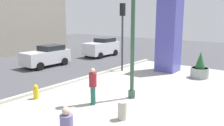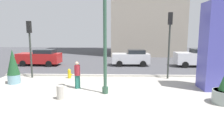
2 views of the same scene
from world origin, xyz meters
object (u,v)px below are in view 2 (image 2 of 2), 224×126
object	(u,v)px
pedestrian_by_curb	(77,74)
car_curb_west	(40,57)
concrete_bollard	(60,92)
art_pillar_blue	(215,47)
traffic_light_corner	(170,35)
car_far_lane	(195,58)
traffic_light_far_side	(30,40)
potted_plant_near_right	(13,67)
car_passing_lane	(131,58)
fire_hydrant	(69,74)
lamp_post	(105,31)

from	to	relation	value
pedestrian_by_curb	car_curb_west	bearing A→B (deg)	124.26
concrete_bollard	pedestrian_by_curb	distance (m)	2.20
art_pillar_blue	traffic_light_corner	world-z (taller)	art_pillar_blue
car_far_lane	traffic_light_far_side	bearing A→B (deg)	-159.27
traffic_light_far_side	pedestrian_by_curb	distance (m)	5.53
potted_plant_near_right	car_curb_west	size ratio (longest dim) A/B	0.52
art_pillar_blue	concrete_bollard	distance (m)	9.63
potted_plant_near_right	car_curb_west	bearing A→B (deg)	98.93
potted_plant_near_right	car_passing_lane	world-z (taller)	potted_plant_near_right
art_pillar_blue	car_curb_west	world-z (taller)	art_pillar_blue
pedestrian_by_curb	concrete_bollard	bearing A→B (deg)	-104.08
art_pillar_blue	fire_hydrant	size ratio (longest dim) A/B	7.18
art_pillar_blue	car_curb_west	bearing A→B (deg)	149.52
art_pillar_blue	car_far_lane	xyz separation A→B (m)	(2.10, 8.37, -1.75)
traffic_light_corner	concrete_bollard	bearing A→B (deg)	-144.47
traffic_light_corner	car_far_lane	world-z (taller)	traffic_light_corner
traffic_light_corner	traffic_light_far_side	xyz separation A→B (m)	(-10.72, -0.03, -0.36)
car_far_lane	lamp_post	bearing A→B (deg)	-132.86
traffic_light_corner	car_far_lane	xyz separation A→B (m)	(4.21, 5.61, -2.42)
lamp_post	car_far_lane	size ratio (longest dim) A/B	1.87
concrete_bollard	car_curb_west	world-z (taller)	car_curb_west
potted_plant_near_right	car_passing_lane	bearing A→B (deg)	41.99
potted_plant_near_right	traffic_light_corner	size ratio (longest dim) A/B	0.48
potted_plant_near_right	fire_hydrant	distance (m)	3.98
car_passing_lane	pedestrian_by_curb	distance (m)	9.78
lamp_post	art_pillar_blue	world-z (taller)	lamp_post
concrete_bollard	pedestrian_by_curb	world-z (taller)	pedestrian_by_curb
car_passing_lane	traffic_light_corner	bearing A→B (deg)	-67.75
car_curb_west	fire_hydrant	bearing A→B (deg)	-51.65
traffic_light_corner	pedestrian_by_curb	xyz separation A→B (m)	(-6.46, -2.93, -2.38)
traffic_light_far_side	car_passing_lane	world-z (taller)	traffic_light_far_side
lamp_post	concrete_bollard	xyz separation A→B (m)	(-2.36, -1.09, -3.30)
art_pillar_blue	car_passing_lane	bearing A→B (deg)	117.50
traffic_light_corner	car_passing_lane	xyz separation A→B (m)	(-2.45, 5.99, -2.49)
lamp_post	fire_hydrant	world-z (taller)	lamp_post
fire_hydrant	pedestrian_by_curb	bearing A→B (deg)	-66.02
potted_plant_near_right	pedestrian_by_curb	size ratio (longest dim) A/B	1.37
concrete_bollard	traffic_light_far_side	world-z (taller)	traffic_light_far_side
lamp_post	car_passing_lane	distance (m)	10.50
traffic_light_corner	pedestrian_by_curb	world-z (taller)	traffic_light_corner
traffic_light_corner	car_far_lane	size ratio (longest dim) A/B	1.25
potted_plant_near_right	car_passing_lane	size ratio (longest dim) A/B	0.60
potted_plant_near_right	traffic_light_far_side	xyz separation A→B (m)	(0.47, 1.84, 1.79)
concrete_bollard	traffic_light_far_side	distance (m)	6.74
concrete_bollard	traffic_light_corner	distance (m)	9.08
fire_hydrant	car_far_lane	size ratio (longest dim) A/B	0.19
traffic_light_far_side	car_passing_lane	distance (m)	10.45
lamp_post	traffic_light_far_side	xyz separation A→B (m)	(-6.10, 3.86, -0.67)
lamp_post	traffic_light_corner	world-z (taller)	lamp_post
traffic_light_far_side	car_far_lane	distance (m)	16.09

